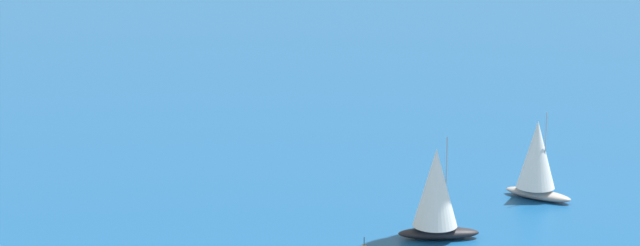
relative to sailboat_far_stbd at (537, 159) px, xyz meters
name	(u,v)px	position (x,y,z in m)	size (l,w,h in m)	color
sailboat_far_stbd	(537,159)	(0.00, 0.00, 0.00)	(9.39, 5.78, 11.72)	#9E9993
sailboat_mid_cluster	(436,193)	(6.50, 20.44, 0.26)	(9.66, 7.18, 12.29)	black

